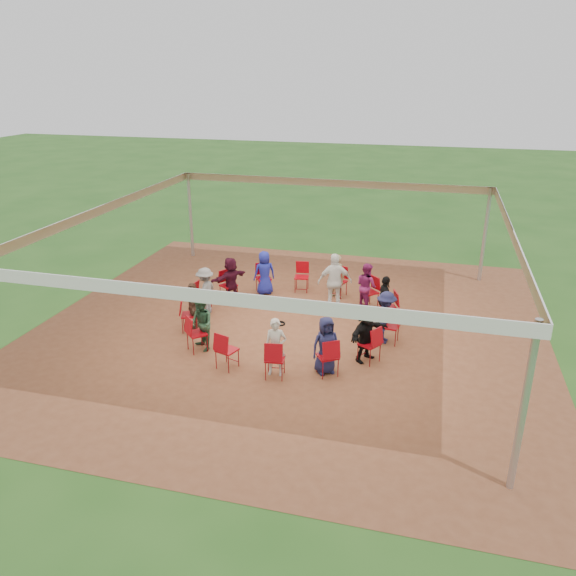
% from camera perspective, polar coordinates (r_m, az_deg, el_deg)
% --- Properties ---
extents(ground, '(80.00, 80.00, 0.00)m').
position_cam_1_polar(ground, '(14.87, 0.25, -3.97)').
color(ground, '#255319').
rests_on(ground, ground).
extents(dirt_patch, '(13.00, 13.00, 0.00)m').
position_cam_1_polar(dirt_patch, '(14.87, 0.25, -3.95)').
color(dirt_patch, brown).
rests_on(dirt_patch, ground).
extents(tent, '(10.33, 10.33, 3.00)m').
position_cam_1_polar(tent, '(14.03, 0.27, 4.83)').
color(tent, '#B2B2B7').
rests_on(tent, ground).
extents(chair_0, '(0.48, 0.46, 0.90)m').
position_cam_1_polar(chair_0, '(14.07, 10.32, -3.85)').
color(chair_0, '#A0050F').
rests_on(chair_0, ground).
extents(chair_1, '(0.56, 0.55, 0.90)m').
position_cam_1_polar(chair_1, '(15.14, 10.18, -1.99)').
color(chair_1, '#A0050F').
rests_on(chair_1, ground).
extents(chair_2, '(0.61, 0.61, 0.90)m').
position_cam_1_polar(chair_2, '(16.09, 8.27, -0.44)').
color(chair_2, '#A0050F').
rests_on(chair_2, ground).
extents(chair_3, '(0.54, 0.55, 0.90)m').
position_cam_1_polar(chair_3, '(16.78, 5.16, 0.62)').
color(chair_3, '#A0050F').
rests_on(chair_3, ground).
extents(chair_4, '(0.47, 0.49, 0.90)m').
position_cam_1_polar(chair_4, '(17.10, 1.40, 1.10)').
color(chair_4, '#A0050F').
rests_on(chair_4, ground).
extents(chair_5, '(0.59, 0.60, 0.90)m').
position_cam_1_polar(chair_5, '(17.01, -2.50, 0.98)').
color(chair_5, '#A0050F').
rests_on(chair_5, ground).
extents(chair_6, '(0.59, 0.59, 0.90)m').
position_cam_1_polar(chair_6, '(16.53, -6.06, 0.26)').
color(chair_6, '#A0050F').
rests_on(chair_6, ground).
extents(chair_7, '(0.48, 0.46, 0.90)m').
position_cam_1_polar(chair_7, '(15.71, -8.73, -1.01)').
color(chair_7, '#A0050F').
rests_on(chair_7, ground).
extents(chair_8, '(0.56, 0.55, 0.90)m').
position_cam_1_polar(chair_8, '(14.69, -9.98, -2.71)').
color(chair_8, '#A0050F').
rests_on(chair_8, ground).
extents(chair_9, '(0.61, 0.61, 0.90)m').
position_cam_1_polar(chair_9, '(13.64, -9.24, -4.61)').
color(chair_9, '#A0050F').
rests_on(chair_9, ground).
extents(chair_10, '(0.54, 0.55, 0.90)m').
position_cam_1_polar(chair_10, '(12.79, -6.22, -6.29)').
color(chair_10, '#A0050F').
rests_on(chair_10, ground).
extents(chair_11, '(0.47, 0.49, 0.90)m').
position_cam_1_polar(chair_11, '(12.35, -1.34, -7.21)').
color(chair_11, '#A0050F').
rests_on(chair_11, ground).
extents(chair_12, '(0.59, 0.60, 0.90)m').
position_cam_1_polar(chair_12, '(12.47, 4.05, -6.96)').
color(chair_12, '#A0050F').
rests_on(chair_12, ground).
extents(chair_13, '(0.59, 0.59, 0.90)m').
position_cam_1_polar(chair_13, '(13.11, 8.26, -5.67)').
color(chair_13, '#A0050F').
rests_on(chair_13, ground).
extents(person_seated_0, '(0.51, 0.90, 1.33)m').
position_cam_1_polar(person_seated_0, '(14.00, 9.90, -2.95)').
color(person_seated_0, '#1A1C40').
rests_on(person_seated_0, ground).
extents(person_seated_1, '(0.64, 0.87, 1.33)m').
position_cam_1_polar(person_seated_1, '(15.02, 9.79, -1.23)').
color(person_seated_1, black).
rests_on(person_seated_1, ground).
extents(person_seated_2, '(0.72, 0.72, 1.33)m').
position_cam_1_polar(person_seated_2, '(15.94, 7.97, 0.22)').
color(person_seated_2, '#7D1C55').
rests_on(person_seated_2, ground).
extents(person_seated_3, '(0.56, 0.46, 1.33)m').
position_cam_1_polar(person_seated_3, '(16.60, 4.98, 1.21)').
color(person_seated_3, '#93865E').
rests_on(person_seated_3, ground).
extents(person_seated_4, '(0.74, 0.66, 1.33)m').
position_cam_1_polar(person_seated_4, '(16.83, -2.41, 1.56)').
color(person_seated_4, navy).
rests_on(person_seated_4, ground).
extents(person_seated_5, '(1.04, 1.30, 1.33)m').
position_cam_1_polar(person_seated_5, '(16.36, -5.83, 0.88)').
color(person_seated_5, '#400E20').
rests_on(person_seated_5, ground).
extents(person_seated_6, '(0.51, 0.90, 1.33)m').
position_cam_1_polar(person_seated_6, '(15.58, -8.39, -0.31)').
color(person_seated_6, slate).
rests_on(person_seated_6, ground).
extents(person_seated_7, '(0.64, 0.87, 1.33)m').
position_cam_1_polar(person_seated_7, '(14.59, -9.56, -1.90)').
color(person_seated_7, brown).
rests_on(person_seated_7, ground).
extents(person_seated_8, '(0.72, 0.72, 1.33)m').
position_cam_1_polar(person_seated_8, '(13.58, -8.82, -3.66)').
color(person_seated_8, '#274D33').
rests_on(person_seated_8, ground).
extents(person_seated_9, '(0.52, 0.38, 1.33)m').
position_cam_1_polar(person_seated_9, '(12.35, -1.26, -6.04)').
color(person_seated_9, '#B3AC9E').
rests_on(person_seated_9, ground).
extents(person_seated_10, '(0.74, 0.66, 1.33)m').
position_cam_1_polar(person_seated_10, '(12.47, 3.87, -5.82)').
color(person_seated_10, '#1A1C40').
rests_on(person_seated_10, ground).
extents(person_seated_11, '(1.04, 1.30, 1.33)m').
position_cam_1_polar(person_seated_11, '(13.07, 7.90, -4.64)').
color(person_seated_11, black).
rests_on(person_seated_11, ground).
extents(standing_person, '(1.06, 0.75, 1.64)m').
position_cam_1_polar(standing_person, '(15.71, 4.77, 0.63)').
color(standing_person, white).
rests_on(standing_person, ground).
extents(cable_coil, '(0.36, 0.36, 0.03)m').
position_cam_1_polar(cable_coil, '(15.02, -0.78, -3.63)').
color(cable_coil, black).
rests_on(cable_coil, ground).
extents(laptop, '(0.29, 0.35, 0.22)m').
position_cam_1_polar(laptop, '(14.04, 9.25, -3.02)').
color(laptop, '#B7B7BC').
rests_on(laptop, ground).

